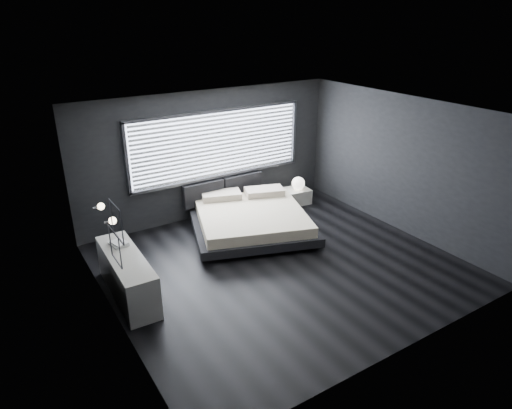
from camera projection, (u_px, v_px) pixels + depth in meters
room at (282, 194)px, 7.82m from camera, size 6.04×6.00×2.80m
window at (219, 145)px, 9.93m from camera, size 4.14×0.09×1.52m
headboard at (223, 189)px, 10.32m from camera, size 1.96×0.16×0.52m
sconce_near at (112, 221)px, 6.36m from camera, size 0.18×0.11×0.11m
sconce_far at (101, 206)px, 6.83m from camera, size 0.18×0.11×0.11m
wall_art_upper at (116, 222)px, 5.75m from camera, size 0.01×0.48×0.48m
wall_art_lower at (115, 247)px, 6.13m from camera, size 0.01×0.48×0.48m
bed at (251, 219)px, 9.54m from camera, size 3.01×2.94×0.62m
nightstand at (296, 196)px, 11.00m from camera, size 0.66×0.57×0.35m
orb_lamp at (298, 183)px, 10.85m from camera, size 0.31×0.31×0.31m
dresser at (128, 276)px, 7.35m from camera, size 0.56×1.83×0.73m
book_stack at (119, 243)px, 7.53m from camera, size 0.29×0.36×0.06m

